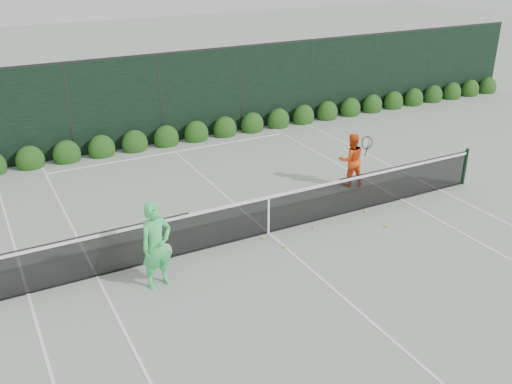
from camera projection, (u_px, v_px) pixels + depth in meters
ground at (268, 233)px, 13.70m from camera, size 80.00×80.00×0.00m
tennis_net at (268, 213)px, 13.47m from camera, size 12.90×0.10×1.07m
player_woman at (157, 245)px, 11.30m from camera, size 0.75×0.57×1.84m
player_man at (351, 160)px, 16.04m from camera, size 0.93×0.76×1.54m
court_lines at (268, 233)px, 13.69m from camera, size 11.03×23.83×0.01m
windscreen_fence at (338, 223)px, 10.89m from camera, size 32.00×21.07×3.06m
hedge_row at (166, 139)px, 19.37m from camera, size 31.66×0.65×0.94m
tennis_balls at (284, 229)px, 13.79m from camera, size 5.30×2.26×0.07m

